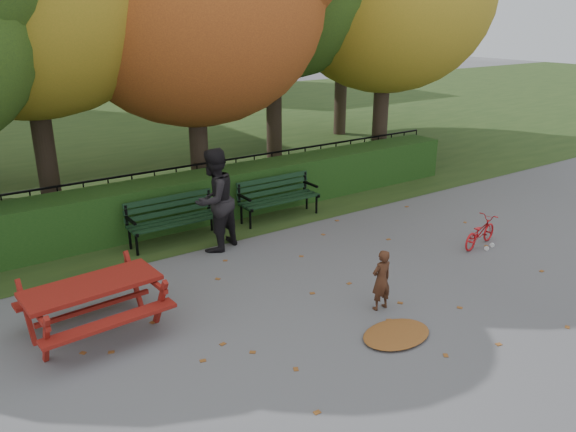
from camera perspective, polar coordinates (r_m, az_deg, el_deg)
ground at (r=8.90m, az=6.21°, el=-8.21°), size 90.00×90.00×0.00m
grass_strip at (r=20.99m, az=-19.52°, el=7.25°), size 90.00×90.00×0.00m
hedge at (r=12.20m, az=-7.50°, el=2.15°), size 13.00×0.90×1.00m
iron_fence at (r=12.88m, az=-9.14°, el=3.18°), size 14.00×0.04×1.02m
bench_left at (r=10.99m, az=-11.61°, el=0.02°), size 1.80×0.57×0.88m
bench_right at (r=12.05m, az=-1.10°, el=2.20°), size 1.80×0.57×0.88m
picnic_table at (r=8.11m, az=-19.22°, el=-7.57°), size 1.86×1.54×0.86m
leaf_pile at (r=7.99m, az=10.95°, el=-11.70°), size 1.17×0.93×0.07m
leaf_scatter at (r=9.10m, az=4.98°, el=-7.46°), size 9.00×5.70×0.01m
child at (r=8.44m, az=9.46°, el=-6.43°), size 0.35×0.24×0.95m
adult at (r=10.35m, az=-7.49°, el=1.62°), size 1.15×1.05×1.93m
bicycle at (r=11.23m, az=18.92°, el=-1.55°), size 1.12×0.57×0.56m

